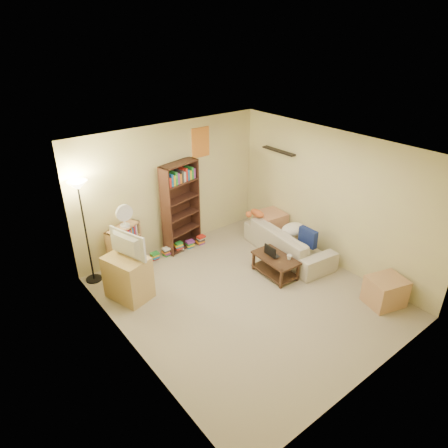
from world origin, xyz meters
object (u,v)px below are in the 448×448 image
(tabby_cat, at_px, (256,213))
(desk_fan, at_px, (124,215))
(floor_lamp, at_px, (81,203))
(side_table, at_px, (270,226))
(laptop, at_px, (275,254))
(sofa, at_px, (288,241))
(tall_bookshelf, at_px, (181,205))
(short_bookshelf, at_px, (125,248))
(end_cabinet, at_px, (385,291))
(tv_stand, at_px, (128,277))
(television, at_px, (124,246))
(coffee_table, at_px, (275,264))
(mug, at_px, (289,257))

(tabby_cat, xyz_separation_m, desk_fan, (-2.49, 0.69, 0.44))
(tabby_cat, bearing_deg, floor_lamp, 166.96)
(side_table, bearing_deg, laptop, -130.80)
(sofa, height_order, tall_bookshelf, tall_bookshelf)
(tabby_cat, bearing_deg, short_bookshelf, 163.79)
(sofa, height_order, end_cabinet, sofa)
(side_table, bearing_deg, short_bookshelf, 163.69)
(floor_lamp, bearing_deg, sofa, -24.32)
(tall_bookshelf, distance_m, end_cabinet, 3.96)
(tv_stand, bearing_deg, laptop, -38.76)
(tall_bookshelf, distance_m, floor_lamp, 1.96)
(short_bookshelf, distance_m, desk_fan, 0.66)
(floor_lamp, distance_m, end_cabinet, 5.12)
(short_bookshelf, relative_size, end_cabinet, 1.51)
(tv_stand, bearing_deg, tall_bookshelf, 10.87)
(tabby_cat, height_order, end_cabinet, tabby_cat)
(laptop, xyz_separation_m, floor_lamp, (-2.69, 1.80, 1.11))
(tv_stand, bearing_deg, short_bookshelf, 50.26)
(television, relative_size, floor_lamp, 0.40)
(tabby_cat, height_order, coffee_table, tabby_cat)
(side_table, bearing_deg, mug, -121.17)
(sofa, height_order, desk_fan, desk_fan)
(coffee_table, height_order, desk_fan, desk_fan)
(laptop, xyz_separation_m, end_cabinet, (0.76, -1.76, -0.15))
(end_cabinet, bearing_deg, laptop, 113.24)
(coffee_table, relative_size, laptop, 2.65)
(tabby_cat, xyz_separation_m, tall_bookshelf, (-1.30, 0.74, 0.30))
(sofa, height_order, laptop, sofa)
(tabby_cat, xyz_separation_m, short_bookshelf, (-2.54, 0.74, -0.22))
(coffee_table, height_order, tv_stand, tv_stand)
(mug, height_order, tall_bookshelf, tall_bookshelf)
(desk_fan, bearing_deg, mug, -44.40)
(floor_lamp, bearing_deg, coffee_table, -35.37)
(mug, relative_size, television, 0.13)
(tv_stand, height_order, desk_fan, desk_fan)
(tall_bookshelf, distance_m, side_table, 1.95)
(coffee_table, bearing_deg, side_table, 52.21)
(laptop, height_order, mug, mug)
(mug, distance_m, tall_bookshelf, 2.32)
(sofa, bearing_deg, laptop, 120.12)
(tall_bookshelf, bearing_deg, television, -164.72)
(sofa, relative_size, side_table, 3.37)
(floor_lamp, bearing_deg, desk_fan, -3.58)
(short_bookshelf, bearing_deg, coffee_table, -67.34)
(tabby_cat, relative_size, end_cabinet, 0.80)
(television, relative_size, side_table, 1.26)
(sofa, bearing_deg, desk_fan, 67.68)
(laptop, bearing_deg, coffee_table, 154.64)
(laptop, xyz_separation_m, side_table, (0.83, 0.96, -0.08))
(short_bookshelf, bearing_deg, end_cabinet, -75.92)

